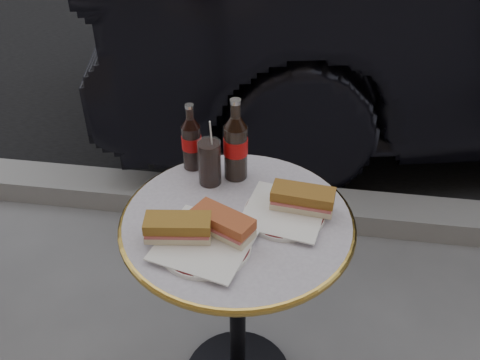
# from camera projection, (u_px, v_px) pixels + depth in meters

# --- Properties ---
(curb) EXTENTS (40.00, 0.20, 0.12)m
(curb) POSITION_uv_depth(u_px,v_px,m) (266.00, 205.00, 2.52)
(curb) COLOR gray
(curb) RESTS_ON ground
(bistro_table) EXTENTS (0.62, 0.62, 0.73)m
(bistro_table) POSITION_uv_depth(u_px,v_px,m) (238.00, 310.00, 1.62)
(bistro_table) COLOR #BAB2C4
(bistro_table) RESTS_ON ground
(plate_left) EXTENTS (0.30, 0.30, 0.01)m
(plate_left) POSITION_uv_depth(u_px,v_px,m) (205.00, 245.00, 1.31)
(plate_left) COLOR white
(plate_left) RESTS_ON bistro_table
(plate_right) EXTENTS (0.28, 0.28, 0.01)m
(plate_right) POSITION_uv_depth(u_px,v_px,m) (284.00, 213.00, 1.41)
(plate_right) COLOR white
(plate_right) RESTS_ON bistro_table
(sandwich_left_a) EXTENTS (0.17, 0.10, 0.06)m
(sandwich_left_a) POSITION_uv_depth(u_px,v_px,m) (178.00, 229.00, 1.31)
(sandwich_left_a) COLOR olive
(sandwich_left_a) RESTS_ON plate_left
(sandwich_left_b) EXTENTS (0.17, 0.14, 0.05)m
(sandwich_left_b) POSITION_uv_depth(u_px,v_px,m) (223.00, 224.00, 1.32)
(sandwich_left_b) COLOR #AB4F2B
(sandwich_left_b) RESTS_ON plate_left
(sandwich_right) EXTENTS (0.17, 0.09, 0.06)m
(sandwich_right) POSITION_uv_depth(u_px,v_px,m) (303.00, 200.00, 1.40)
(sandwich_right) COLOR brown
(sandwich_right) RESTS_ON plate_right
(cola_bottle_left) EXTENTS (0.06, 0.06, 0.21)m
(cola_bottle_left) POSITION_uv_depth(u_px,v_px,m) (191.00, 137.00, 1.53)
(cola_bottle_left) COLOR black
(cola_bottle_left) RESTS_ON bistro_table
(cola_bottle_right) EXTENTS (0.07, 0.07, 0.25)m
(cola_bottle_right) POSITION_uv_depth(u_px,v_px,m) (236.00, 139.00, 1.48)
(cola_bottle_right) COLOR black
(cola_bottle_right) RESTS_ON bistro_table
(cola_glass) EXTENTS (0.08, 0.08, 0.14)m
(cola_glass) POSITION_uv_depth(u_px,v_px,m) (210.00, 162.00, 1.49)
(cola_glass) COLOR black
(cola_glass) RESTS_ON bistro_table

